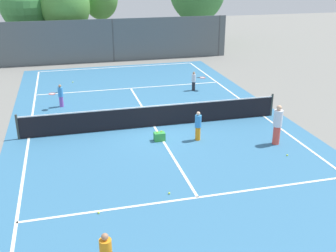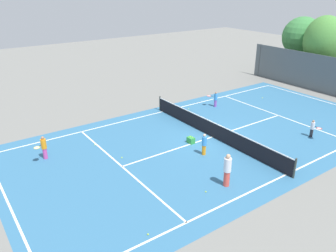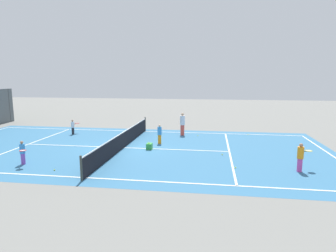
{
  "view_description": "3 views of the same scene",
  "coord_description": "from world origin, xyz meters",
  "px_view_note": "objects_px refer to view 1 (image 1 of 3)",
  "views": [
    {
      "loc": [
        -3.74,
        -17.13,
        6.93
      ],
      "look_at": [
        0.2,
        -1.8,
        0.68
      ],
      "focal_mm": 43.83,
      "sensor_mm": 36.0,
      "label": 1
    },
    {
      "loc": [
        14.04,
        -13.35,
        8.95
      ],
      "look_at": [
        -0.53,
        -3.06,
        1.32
      ],
      "focal_mm": 36.1,
      "sensor_mm": 36.0,
      "label": 2
    },
    {
      "loc": [
        -16.94,
        -5.34,
        4.33
      ],
      "look_at": [
        1.21,
        -2.59,
        1.23
      ],
      "focal_mm": 31.24,
      "sensor_mm": 36.0,
      "label": 3
    }
  ],
  "objects_px": {
    "ball_crate": "(159,136)",
    "tennis_ball_5": "(287,155)",
    "player_1": "(194,81)",
    "player_2": "(198,126)",
    "tennis_ball_1": "(73,82)",
    "tennis_ball_4": "(169,193)",
    "player_4": "(277,124)",
    "tennis_ball_0": "(47,121)",
    "tennis_ball_2": "(99,213)",
    "tennis_ball_6": "(120,124)",
    "player_0": "(60,95)"
  },
  "relations": [
    {
      "from": "ball_crate",
      "to": "tennis_ball_5",
      "type": "distance_m",
      "value": 5.22
    },
    {
      "from": "player_1",
      "to": "player_2",
      "type": "height_order",
      "value": "player_2"
    },
    {
      "from": "tennis_ball_1",
      "to": "tennis_ball_5",
      "type": "height_order",
      "value": "same"
    },
    {
      "from": "player_2",
      "to": "tennis_ball_4",
      "type": "xyz_separation_m",
      "value": [
        -2.28,
        -3.97,
        -0.62
      ]
    },
    {
      "from": "player_4",
      "to": "tennis_ball_0",
      "type": "xyz_separation_m",
      "value": [
        -9.25,
        5.05,
        -0.83
      ]
    },
    {
      "from": "tennis_ball_5",
      "to": "player_2",
      "type": "bearing_deg",
      "value": 140.67
    },
    {
      "from": "ball_crate",
      "to": "tennis_ball_4",
      "type": "relative_size",
      "value": 6.91
    },
    {
      "from": "ball_crate",
      "to": "tennis_ball_4",
      "type": "bearing_deg",
      "value": -99.18
    },
    {
      "from": "tennis_ball_4",
      "to": "player_2",
      "type": "bearing_deg",
      "value": 60.12
    },
    {
      "from": "tennis_ball_1",
      "to": "ball_crate",
      "type": "bearing_deg",
      "value": -72.71
    },
    {
      "from": "player_4",
      "to": "tennis_ball_2",
      "type": "bearing_deg",
      "value": -156.32
    },
    {
      "from": "tennis_ball_0",
      "to": "tennis_ball_6",
      "type": "height_order",
      "value": "same"
    },
    {
      "from": "tennis_ball_0",
      "to": "tennis_ball_2",
      "type": "bearing_deg",
      "value": -78.94
    },
    {
      "from": "player_0",
      "to": "tennis_ball_6",
      "type": "bearing_deg",
      "value": -51.88
    },
    {
      "from": "player_1",
      "to": "player_2",
      "type": "bearing_deg",
      "value": -106.64
    },
    {
      "from": "player_4",
      "to": "tennis_ball_5",
      "type": "distance_m",
      "value": 1.44
    },
    {
      "from": "tennis_ball_6",
      "to": "tennis_ball_2",
      "type": "bearing_deg",
      "value": -103.0
    },
    {
      "from": "player_1",
      "to": "tennis_ball_1",
      "type": "height_order",
      "value": "player_1"
    },
    {
      "from": "player_4",
      "to": "tennis_ball_1",
      "type": "height_order",
      "value": "player_4"
    },
    {
      "from": "player_2",
      "to": "tennis_ball_2",
      "type": "distance_m",
      "value": 6.49
    },
    {
      "from": "tennis_ball_1",
      "to": "tennis_ball_2",
      "type": "height_order",
      "value": "same"
    },
    {
      "from": "player_2",
      "to": "tennis_ball_0",
      "type": "bearing_deg",
      "value": 148.26
    },
    {
      "from": "tennis_ball_1",
      "to": "tennis_ball_6",
      "type": "xyz_separation_m",
      "value": [
        1.82,
        -7.98,
        0.0
      ]
    },
    {
      "from": "ball_crate",
      "to": "tennis_ball_0",
      "type": "height_order",
      "value": "ball_crate"
    },
    {
      "from": "tennis_ball_1",
      "to": "tennis_ball_4",
      "type": "distance_m",
      "value": 14.78
    },
    {
      "from": "player_2",
      "to": "player_4",
      "type": "distance_m",
      "value": 3.24
    },
    {
      "from": "player_2",
      "to": "player_4",
      "type": "height_order",
      "value": "player_4"
    },
    {
      "from": "player_2",
      "to": "tennis_ball_2",
      "type": "relative_size",
      "value": 19.23
    },
    {
      "from": "tennis_ball_1",
      "to": "tennis_ball_2",
      "type": "distance_m",
      "value": 15.13
    },
    {
      "from": "tennis_ball_2",
      "to": "player_1",
      "type": "bearing_deg",
      "value": 59.91
    },
    {
      "from": "tennis_ball_2",
      "to": "ball_crate",
      "type": "bearing_deg",
      "value": 58.2
    },
    {
      "from": "player_0",
      "to": "ball_crate",
      "type": "bearing_deg",
      "value": -54.65
    },
    {
      "from": "player_4",
      "to": "tennis_ball_1",
      "type": "xyz_separation_m",
      "value": [
        -7.78,
        11.79,
        -0.83
      ]
    },
    {
      "from": "player_4",
      "to": "tennis_ball_0",
      "type": "bearing_deg",
      "value": 151.35
    },
    {
      "from": "tennis_ball_2",
      "to": "player_4",
      "type": "bearing_deg",
      "value": 23.68
    },
    {
      "from": "tennis_ball_1",
      "to": "player_0",
      "type": "bearing_deg",
      "value": -99.29
    },
    {
      "from": "tennis_ball_1",
      "to": "tennis_ball_6",
      "type": "relative_size",
      "value": 1.0
    },
    {
      "from": "ball_crate",
      "to": "tennis_ball_0",
      "type": "relative_size",
      "value": 6.91
    },
    {
      "from": "player_2",
      "to": "ball_crate",
      "type": "bearing_deg",
      "value": 167.77
    },
    {
      "from": "player_4",
      "to": "ball_crate",
      "type": "bearing_deg",
      "value": 161.52
    },
    {
      "from": "tennis_ball_2",
      "to": "tennis_ball_5",
      "type": "distance_m",
      "value": 7.79
    },
    {
      "from": "player_2",
      "to": "tennis_ball_1",
      "type": "distance_m",
      "value": 11.64
    },
    {
      "from": "ball_crate",
      "to": "tennis_ball_2",
      "type": "relative_size",
      "value": 6.91
    },
    {
      "from": "tennis_ball_5",
      "to": "tennis_ball_4",
      "type": "bearing_deg",
      "value": -162.66
    },
    {
      "from": "tennis_ball_5",
      "to": "tennis_ball_6",
      "type": "xyz_separation_m",
      "value": [
        -5.83,
        4.98,
        0.0
      ]
    },
    {
      "from": "tennis_ball_0",
      "to": "tennis_ball_4",
      "type": "xyz_separation_m",
      "value": [
        3.96,
        -7.83,
        0.0
      ]
    },
    {
      "from": "ball_crate",
      "to": "tennis_ball_1",
      "type": "bearing_deg",
      "value": 107.29
    },
    {
      "from": "player_0",
      "to": "tennis_ball_1",
      "type": "distance_m",
      "value": 4.78
    },
    {
      "from": "player_0",
      "to": "player_2",
      "type": "bearing_deg",
      "value": -46.91
    },
    {
      "from": "player_2",
      "to": "player_1",
      "type": "bearing_deg",
      "value": 73.36
    }
  ]
}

